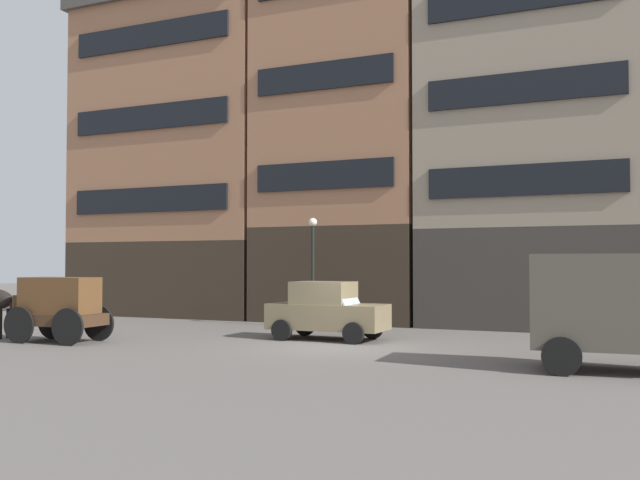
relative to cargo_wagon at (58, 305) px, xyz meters
name	(u,v)px	position (x,y,z in m)	size (l,w,h in m)	color
ground_plane	(340,347)	(8.41, 2.27, -1.15)	(120.00, 120.00, 0.00)	#605B56
building_far_left	(188,158)	(-3.46, 11.82, 6.34)	(10.15, 6.46, 14.90)	#33281E
building_center_left	(351,130)	(4.99, 11.82, 7.03)	(7.45, 6.46, 16.26)	#33281E
building_center_right	(534,103)	(12.65, 11.82, 7.50)	(8.58, 6.46, 17.21)	#38332D
cargo_wagon	(58,305)	(0.00, 0.00, 0.00)	(2.99, 1.69, 1.98)	#3D2819
delivery_truck_near	(626,308)	(15.96, 0.55, 0.28)	(4.45, 2.37, 2.62)	maroon
sedan_dark	(327,311)	(7.24, 3.98, -0.23)	(3.70, 1.87, 1.83)	#7A6B4C
streetlamp_curbside	(313,256)	(5.06, 7.66, 1.52)	(0.32, 0.32, 4.12)	black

